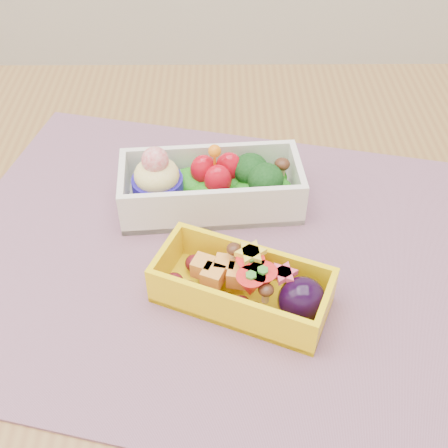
{
  "coord_description": "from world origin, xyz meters",
  "views": [
    {
      "loc": [
        -0.03,
        -0.39,
        1.16
      ],
      "look_at": [
        -0.03,
        0.01,
        0.79
      ],
      "focal_mm": 45.52,
      "sensor_mm": 36.0,
      "label": 1
    }
  ],
  "objects_px": {
    "bento_white": "(210,186)",
    "table": "(247,318)",
    "bento_yellow": "(246,286)",
    "placemat": "(217,255)"
  },
  "relations": [
    {
      "from": "bento_white",
      "to": "table",
      "type": "bearing_deg",
      "value": -67.53
    },
    {
      "from": "bento_white",
      "to": "bento_yellow",
      "type": "relative_size",
      "value": 1.15
    },
    {
      "from": "table",
      "to": "placemat",
      "type": "height_order",
      "value": "placemat"
    },
    {
      "from": "table",
      "to": "bento_white",
      "type": "distance_m",
      "value": 0.15
    },
    {
      "from": "table",
      "to": "placemat",
      "type": "distance_m",
      "value": 0.11
    },
    {
      "from": "placemat",
      "to": "table",
      "type": "bearing_deg",
      "value": -3.36
    },
    {
      "from": "placemat",
      "to": "bento_white",
      "type": "xyz_separation_m",
      "value": [
        -0.01,
        0.08,
        0.03
      ]
    },
    {
      "from": "table",
      "to": "bento_white",
      "type": "height_order",
      "value": "bento_white"
    },
    {
      "from": "bento_white",
      "to": "bento_yellow",
      "type": "height_order",
      "value": "bento_white"
    },
    {
      "from": "bento_yellow",
      "to": "bento_white",
      "type": "bearing_deg",
      "value": 126.67
    }
  ]
}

